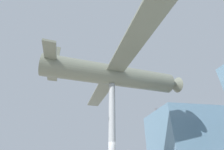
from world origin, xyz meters
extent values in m
cube|color=#60849E|center=(-8.88, 13.69, 3.87)|extent=(9.41, 11.34, 7.74)
cube|color=slate|center=(-8.88, 13.69, 8.04)|extent=(0.36, 10.78, 0.60)
cylinder|color=#999EA3|center=(0.00, 0.00, 3.89)|extent=(0.60, 0.60, 7.79)
cylinder|color=slate|center=(0.00, 0.00, 8.86)|extent=(4.11, 13.73, 2.14)
cube|color=slate|center=(0.00, 0.00, 8.86)|extent=(21.24, 4.86, 0.18)
cube|color=slate|center=(0.88, -5.90, 9.02)|extent=(6.86, 1.99, 0.18)
cube|color=slate|center=(0.88, -5.90, 10.09)|extent=(0.34, 1.11, 2.04)
cone|color=slate|center=(-1.10, 7.35, 8.86)|extent=(1.99, 1.55, 1.82)
sphere|color=black|center=(-1.22, 8.16, 8.86)|extent=(0.44, 0.44, 0.44)
camera|label=1|loc=(13.35, -2.07, 1.37)|focal=24.00mm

